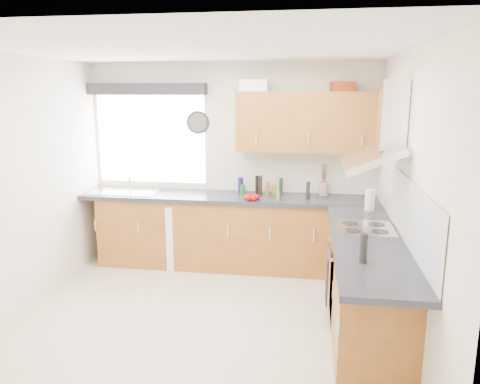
% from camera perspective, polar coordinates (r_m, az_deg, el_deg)
% --- Properties ---
extents(ground_plane, '(3.60, 3.60, 0.00)m').
position_cam_1_polar(ground_plane, '(4.62, -4.85, -15.63)').
color(ground_plane, beige).
extents(ceiling, '(3.60, 3.60, 0.02)m').
position_cam_1_polar(ceiling, '(4.10, -5.50, 16.99)').
color(ceiling, white).
rests_on(ceiling, wall_back).
extents(wall_back, '(3.60, 0.02, 2.50)m').
position_cam_1_polar(wall_back, '(5.92, -1.00, 3.42)').
color(wall_back, silver).
rests_on(wall_back, ground_plane).
extents(wall_front, '(3.60, 0.02, 2.50)m').
position_cam_1_polar(wall_front, '(2.55, -14.95, -9.02)').
color(wall_front, silver).
rests_on(wall_front, ground_plane).
extents(wall_left, '(0.02, 3.60, 2.50)m').
position_cam_1_polar(wall_left, '(4.93, -25.91, 0.40)').
color(wall_left, silver).
rests_on(wall_left, ground_plane).
extents(wall_right, '(0.02, 3.60, 2.50)m').
position_cam_1_polar(wall_right, '(4.15, 19.77, -1.12)').
color(wall_right, silver).
rests_on(wall_right, ground_plane).
extents(window, '(1.40, 0.02, 1.10)m').
position_cam_1_polar(window, '(6.14, -10.79, 6.34)').
color(window, white).
rests_on(window, wall_back).
extents(window_blind, '(1.50, 0.18, 0.14)m').
position_cam_1_polar(window_blind, '(6.02, -11.33, 12.22)').
color(window_blind, '#24232A').
rests_on(window_blind, wall_back).
extents(splashback, '(0.01, 3.00, 0.54)m').
position_cam_1_polar(splashback, '(4.45, 18.87, -1.11)').
color(splashback, white).
rests_on(splashback, wall_right).
extents(base_cab_back, '(3.00, 0.58, 0.86)m').
position_cam_1_polar(base_cab_back, '(5.84, -2.42, -4.96)').
color(base_cab_back, brown).
rests_on(base_cab_back, ground_plane).
extents(base_cab_corner, '(0.60, 0.60, 0.86)m').
position_cam_1_polar(base_cab_corner, '(5.76, 13.47, -5.57)').
color(base_cab_corner, brown).
rests_on(base_cab_corner, ground_plane).
extents(base_cab_right, '(0.58, 2.10, 0.86)m').
position_cam_1_polar(base_cab_right, '(4.49, 14.96, -10.80)').
color(base_cab_right, brown).
rests_on(base_cab_right, ground_plane).
extents(worktop_back, '(3.60, 0.62, 0.05)m').
position_cam_1_polar(worktop_back, '(5.70, -1.49, -0.67)').
color(worktop_back, '#23242B').
rests_on(worktop_back, base_cab_back).
extents(worktop_right, '(0.62, 2.42, 0.05)m').
position_cam_1_polar(worktop_right, '(4.20, 15.37, -5.85)').
color(worktop_right, '#23242B').
rests_on(worktop_right, base_cab_right).
extents(sink, '(0.84, 0.46, 0.10)m').
position_cam_1_polar(sink, '(6.06, -13.97, 0.38)').
color(sink, silver).
rests_on(sink, worktop_back).
extents(oven, '(0.56, 0.58, 0.85)m').
position_cam_1_polar(oven, '(4.63, 14.63, -10.13)').
color(oven, black).
rests_on(oven, ground_plane).
extents(hob_plate, '(0.52, 0.52, 0.01)m').
position_cam_1_polar(hob_plate, '(4.47, 14.97, -4.28)').
color(hob_plate, silver).
rests_on(hob_plate, worktop_right).
extents(extractor_hood, '(0.52, 0.78, 0.66)m').
position_cam_1_polar(extractor_hood, '(4.33, 16.92, 6.59)').
color(extractor_hood, silver).
rests_on(extractor_hood, wall_right).
extents(upper_cabinets, '(1.70, 0.35, 0.70)m').
position_cam_1_polar(upper_cabinets, '(5.60, 8.40, 8.45)').
color(upper_cabinets, brown).
rests_on(upper_cabinets, wall_back).
extents(washing_machine, '(0.65, 0.64, 0.80)m').
position_cam_1_polar(washing_machine, '(5.95, -6.16, -5.00)').
color(washing_machine, white).
rests_on(washing_machine, ground_plane).
extents(wall_clock, '(0.29, 0.04, 0.29)m').
position_cam_1_polar(wall_clock, '(5.93, -5.19, 8.43)').
color(wall_clock, '#24232A').
rests_on(wall_clock, wall_back).
extents(casserole, '(0.33, 0.24, 0.14)m').
position_cam_1_polar(casserole, '(5.62, 1.73, 12.85)').
color(casserole, white).
rests_on(casserole, upper_cabinets).
extents(storage_box, '(0.29, 0.25, 0.11)m').
position_cam_1_polar(storage_box, '(5.70, 12.38, 12.46)').
color(storage_box, '#AF421B').
rests_on(storage_box, upper_cabinets).
extents(utensil_pot, '(0.14, 0.14, 0.16)m').
position_cam_1_polar(utensil_pot, '(5.79, 10.14, 0.39)').
color(utensil_pot, tan).
rests_on(utensil_pot, worktop_back).
extents(kitchen_roll, '(0.12, 0.12, 0.22)m').
position_cam_1_polar(kitchen_roll, '(5.15, 15.53, -0.96)').
color(kitchen_roll, white).
rests_on(kitchen_roll, worktop_right).
extents(tomato_cluster, '(0.18, 0.18, 0.07)m').
position_cam_1_polar(tomato_cluster, '(5.45, 1.43, -0.62)').
color(tomato_cluster, '#A90407').
rests_on(tomato_cluster, worktop_back).
extents(jar_0, '(0.04, 0.04, 0.26)m').
position_cam_1_polar(jar_0, '(5.60, 2.06, 0.70)').
color(jar_0, black).
rests_on(jar_0, worktop_back).
extents(jar_1, '(0.04, 0.04, 0.21)m').
position_cam_1_polar(jar_1, '(5.53, 8.29, 0.19)').
color(jar_1, black).
rests_on(jar_1, worktop_back).
extents(jar_2, '(0.04, 0.04, 0.20)m').
position_cam_1_polar(jar_2, '(5.78, 5.02, 0.73)').
color(jar_2, '#163713').
rests_on(jar_2, worktop_back).
extents(jar_3, '(0.07, 0.07, 0.11)m').
position_cam_1_polar(jar_3, '(5.75, 4.15, 0.26)').
color(jar_3, olive).
rests_on(jar_3, worktop_back).
extents(jar_4, '(0.06, 0.06, 0.13)m').
position_cam_1_polar(jar_4, '(5.67, 0.36, 0.21)').
color(jar_4, '#1C4E23').
rests_on(jar_4, worktop_back).
extents(jar_5, '(0.04, 0.04, 0.10)m').
position_cam_1_polar(jar_5, '(5.46, 4.67, -0.46)').
color(jar_5, olive).
rests_on(jar_5, worktop_back).
extents(jar_6, '(0.05, 0.05, 0.13)m').
position_cam_1_polar(jar_6, '(5.84, 0.07, 0.59)').
color(jar_6, '#183C15').
rests_on(jar_6, worktop_back).
extents(jar_7, '(0.07, 0.07, 0.20)m').
position_cam_1_polar(jar_7, '(5.79, 0.07, 0.82)').
color(jar_7, '#1C164B').
rests_on(jar_7, worktop_back).
extents(jar_8, '(0.05, 0.05, 0.17)m').
position_cam_1_polar(jar_8, '(5.66, 3.39, 0.39)').
color(jar_8, brown).
rests_on(jar_8, worktop_back).
extents(jar_9, '(0.06, 0.06, 0.23)m').
position_cam_1_polar(jar_9, '(5.71, 2.44, 0.81)').
color(jar_9, black).
rests_on(jar_9, worktop_back).
extents(bottle_0, '(0.06, 0.06, 0.23)m').
position_cam_1_polar(bottle_0, '(3.59, 14.82, -6.61)').
color(bottle_0, black).
rests_on(bottle_0, worktop_right).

